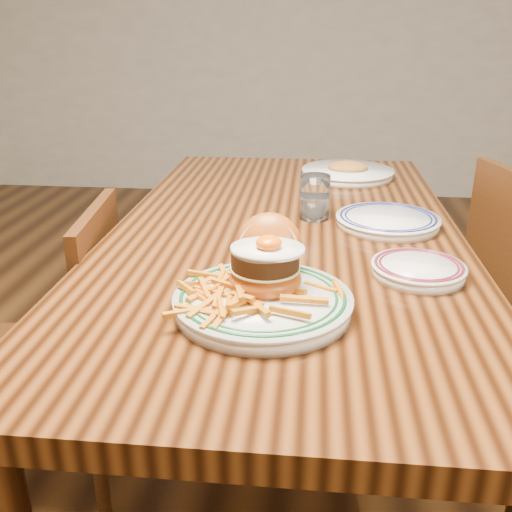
# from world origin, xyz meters

# --- Properties ---
(floor) EXTENTS (6.00, 6.00, 0.00)m
(floor) POSITION_xyz_m (0.00, 0.00, 0.00)
(floor) COLOR black
(floor) RESTS_ON ground
(table) EXTENTS (0.85, 1.60, 0.75)m
(table) POSITION_xyz_m (0.00, 0.00, 0.66)
(table) COLOR black
(table) RESTS_ON floor
(chair_left) EXTENTS (0.42, 0.42, 0.81)m
(chair_left) POSITION_xyz_m (-0.56, -0.10, 0.43)
(chair_left) COLOR #43240D
(chair_left) RESTS_ON floor
(main_plate) EXTENTS (0.31, 0.32, 0.15)m
(main_plate) POSITION_xyz_m (-0.02, -0.42, 0.79)
(main_plate) COLOR silver
(main_plate) RESTS_ON table
(side_plate) EXTENTS (0.19, 0.19, 0.03)m
(side_plate) POSITION_xyz_m (0.28, -0.26, 0.77)
(side_plate) COLOR silver
(side_plate) RESTS_ON table
(rear_plate) EXTENTS (0.26, 0.26, 0.03)m
(rear_plate) POSITION_xyz_m (0.25, 0.04, 0.77)
(rear_plate) COLOR silver
(rear_plate) RESTS_ON table
(water_glass) EXTENTS (0.08, 0.08, 0.11)m
(water_glass) POSITION_xyz_m (0.07, 0.09, 0.80)
(water_glass) COLOR white
(water_glass) RESTS_ON table
(far_plate) EXTENTS (0.30, 0.30, 0.05)m
(far_plate) POSITION_xyz_m (0.18, 0.53, 0.77)
(far_plate) COLOR silver
(far_plate) RESTS_ON table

